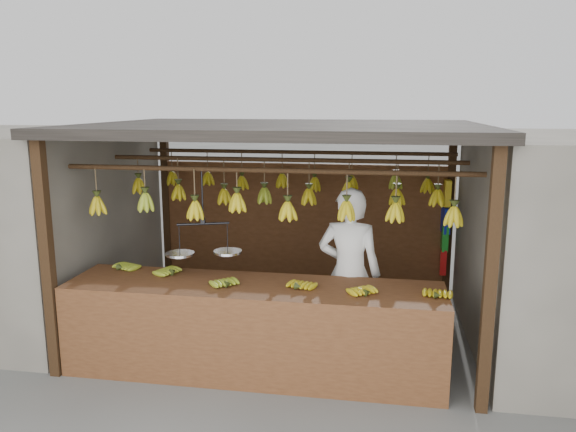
# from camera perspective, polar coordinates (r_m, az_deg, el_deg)

# --- Properties ---
(ground) EXTENTS (80.00, 80.00, 0.00)m
(ground) POSITION_cam_1_polar(r_m,az_deg,el_deg) (6.78, -0.43, -11.34)
(ground) COLOR #5B5B57
(stall) EXTENTS (4.30, 3.30, 2.40)m
(stall) POSITION_cam_1_polar(r_m,az_deg,el_deg) (6.61, 0.04, 5.77)
(stall) COLOR black
(stall) RESTS_ON ground
(neighbor_left) EXTENTS (3.00, 3.00, 2.30)m
(neighbor_left) POSITION_cam_1_polar(r_m,az_deg,el_deg) (7.87, -27.21, -0.64)
(neighbor_left) COLOR slate
(neighbor_left) RESTS_ON ground
(counter) EXTENTS (3.66, 0.83, 0.96)m
(counter) POSITION_cam_1_polar(r_m,az_deg,el_deg) (5.41, -3.78, -9.31)
(counter) COLOR brown
(counter) RESTS_ON ground
(hanging_bananas) EXTENTS (3.65, 2.23, 0.39)m
(hanging_bananas) POSITION_cam_1_polar(r_m,az_deg,el_deg) (6.34, -0.39, 2.30)
(hanging_bananas) COLOR gold
(hanging_bananas) RESTS_ON ground
(balance_scale) EXTENTS (0.72, 0.43, 0.85)m
(balance_scale) POSITION_cam_1_polar(r_m,az_deg,el_deg) (5.61, -8.54, -3.30)
(balance_scale) COLOR black
(balance_scale) RESTS_ON ground
(vendor) EXTENTS (0.70, 0.51, 1.80)m
(vendor) POSITION_cam_1_polar(r_m,az_deg,el_deg) (5.84, 6.24, -5.83)
(vendor) COLOR white
(vendor) RESTS_ON ground
(bag_bundles) EXTENTS (0.08, 0.26, 1.26)m
(bag_bundles) POSITION_cam_1_polar(r_m,az_deg,el_deg) (7.73, 15.68, -1.18)
(bag_bundles) COLOR yellow
(bag_bundles) RESTS_ON ground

